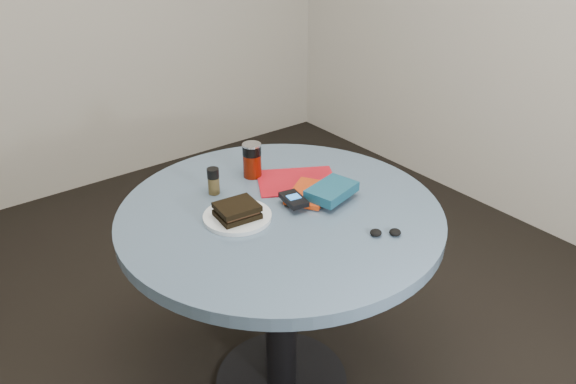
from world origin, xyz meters
TOP-DOWN VIEW (x-y plane):
  - ground at (0.00, 0.00)m, footprint 4.00×4.00m
  - table at (0.00, 0.00)m, footprint 1.00×1.00m
  - plate at (-0.13, 0.03)m, footprint 0.24×0.24m
  - sandwich at (-0.14, 0.02)m, footprint 0.13×0.11m
  - soda_can at (0.06, 0.24)m, footprint 0.07×0.07m
  - pepper_grinder at (-0.11, 0.21)m, footprint 0.05×0.05m
  - magazine at (0.15, 0.11)m, footprint 0.32×0.30m
  - red_book at (0.12, 0.01)m, footprint 0.21×0.19m
  - novel at (0.16, -0.05)m, footprint 0.18×0.14m
  - mp3_player at (0.04, -0.01)m, footprint 0.07×0.11m
  - headphones at (0.15, -0.30)m, footprint 0.09×0.08m

SIDE VIEW (x-z plane):
  - ground at x=0.00m, z-range 0.00..0.00m
  - table at x=0.00m, z-range 0.21..0.96m
  - magazine at x=0.15m, z-range 0.75..0.75m
  - plate at x=-0.13m, z-range 0.75..0.76m
  - headphones at x=0.15m, z-range 0.75..0.77m
  - red_book at x=0.12m, z-range 0.75..0.77m
  - mp3_player at x=0.04m, z-range 0.77..0.79m
  - sandwich at x=-0.14m, z-range 0.76..0.80m
  - novel at x=0.16m, z-range 0.77..0.80m
  - pepper_grinder at x=-0.11m, z-range 0.75..0.84m
  - soda_can at x=0.06m, z-range 0.75..0.87m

